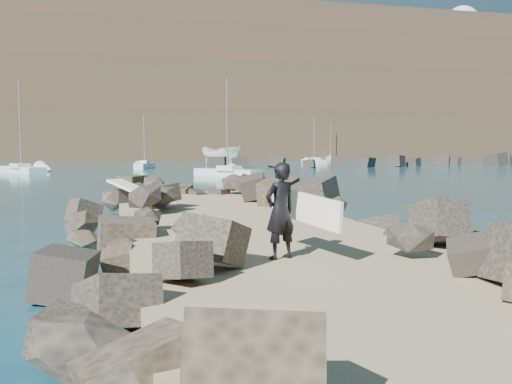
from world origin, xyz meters
TOP-DOWN VIEW (x-y plane):
  - ground at (0.00, 0.00)m, footprint 800.00×800.00m
  - jetty at (0.00, -2.00)m, footprint 6.00×26.00m
  - riprap_left at (-2.90, -1.50)m, footprint 2.60×22.00m
  - riprap_right at (2.90, -1.50)m, footprint 2.60×22.00m
  - breakwater_secondary at (35.00, 55.00)m, footprint 52.00×4.00m
  - headland at (10.00, 160.00)m, footprint 360.00×140.00m
  - surfboard_resting at (-2.55, 5.40)m, footprint 1.83×2.38m
  - boat_imported at (12.44, 67.65)m, footprint 6.43×7.35m
  - surfer_with_board at (-0.40, -4.50)m, footprint 1.12×2.04m
  - radome at (112.47, 157.83)m, footprint 11.26×11.26m
  - sailboat_f at (37.69, 88.11)m, footprint 2.49×5.96m
  - sailboat_c at (6.56, 34.45)m, footprint 5.11×6.85m
  - sailboat_a at (-11.74, 45.98)m, footprint 5.33×7.60m
  - sailboat_b at (0.76, 55.69)m, footprint 2.87×5.39m
  - sailboat_d at (27.34, 69.20)m, footprint 2.14×6.22m
  - headland_buildings at (16.81, 152.19)m, footprint 137.50×30.50m

SIDE VIEW (x-z plane):
  - ground at x=0.00m, z-range 0.00..0.00m
  - jetty at x=0.00m, z-range 0.00..0.60m
  - sailboat_a at x=-11.74m, z-range -4.30..5.00m
  - sailboat_c at x=6.56m, z-range -3.94..4.63m
  - sailboat_d at x=27.34m, z-range -3.38..4.08m
  - sailboat_f at x=37.69m, z-range -3.23..3.93m
  - sailboat_b at x=0.76m, z-range -2.94..3.64m
  - riprap_left at x=-2.90m, z-range 0.00..1.00m
  - riprap_right at x=2.90m, z-range 0.00..1.00m
  - breakwater_secondary at x=35.00m, z-range 0.00..1.20m
  - surfboard_resting at x=-2.55m, z-range 1.00..1.08m
  - boat_imported at x=12.44m, z-range 0.00..2.76m
  - surfer_with_board at x=-0.40m, z-range 0.61..2.30m
  - headland at x=10.00m, z-range 0.00..32.00m
  - headland_buildings at x=16.81m, z-range 31.47..36.47m
  - radome at x=112.47m, z-range 33.45..51.28m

